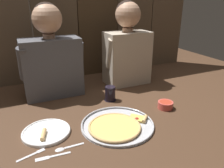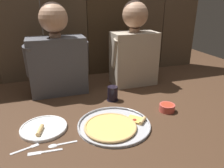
# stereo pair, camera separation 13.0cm
# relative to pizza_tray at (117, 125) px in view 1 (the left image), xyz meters

# --- Properties ---
(ground_plane) EXTENTS (3.20, 3.20, 0.00)m
(ground_plane) POSITION_rel_pizza_tray_xyz_m (0.07, 0.08, -0.01)
(ground_plane) COLOR #422B1C
(pizza_tray) EXTENTS (0.40, 0.40, 0.03)m
(pizza_tray) POSITION_rel_pizza_tray_xyz_m (0.00, 0.00, 0.00)
(pizza_tray) COLOR #B2B2B7
(pizza_tray) RESTS_ON ground
(dinner_plate) EXTENTS (0.25, 0.25, 0.03)m
(dinner_plate) POSITION_rel_pizza_tray_xyz_m (-0.36, 0.09, -0.00)
(dinner_plate) COLOR white
(dinner_plate) RESTS_ON ground
(drinking_glass) EXTENTS (0.08, 0.08, 0.10)m
(drinking_glass) POSITION_rel_pizza_tray_xyz_m (0.11, 0.32, 0.04)
(drinking_glass) COLOR black
(drinking_glass) RESTS_ON ground
(dipping_bowl) EXTENTS (0.10, 0.10, 0.04)m
(dipping_bowl) POSITION_rel_pizza_tray_xyz_m (0.38, 0.07, 0.02)
(dipping_bowl) COLOR #CC4C42
(dipping_bowl) RESTS_ON ground
(table_fork) EXTENTS (0.13, 0.05, 0.01)m
(table_fork) POSITION_rel_pizza_tray_xyz_m (-0.45, -0.05, -0.01)
(table_fork) COLOR silver
(table_fork) RESTS_ON ground
(table_knife) EXTENTS (0.16, 0.03, 0.01)m
(table_knife) POSITION_rel_pizza_tray_xyz_m (-0.36, -0.10, -0.01)
(table_knife) COLOR silver
(table_knife) RESTS_ON ground
(table_spoon) EXTENTS (0.14, 0.03, 0.01)m
(table_spoon) POSITION_rel_pizza_tray_xyz_m (-0.30, -0.07, -0.01)
(table_spoon) COLOR silver
(table_spoon) RESTS_ON ground
(diner_left) EXTENTS (0.43, 0.21, 0.64)m
(diner_left) POSITION_rel_pizza_tray_xyz_m (-0.22, 0.58, 0.29)
(diner_left) COLOR #4C4C51
(diner_left) RESTS_ON ground
(diner_right) EXTENTS (0.38, 0.21, 0.65)m
(diner_right) POSITION_rel_pizza_tray_xyz_m (0.37, 0.58, 0.30)
(diner_right) COLOR #B2A38E
(diner_right) RESTS_ON ground
(wooden_backdrop_wall) EXTENTS (2.19, 0.03, 1.14)m
(wooden_backdrop_wall) POSITION_rel_pizza_tray_xyz_m (0.07, 0.92, 0.56)
(wooden_backdrop_wall) COLOR #493725
(wooden_backdrop_wall) RESTS_ON ground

